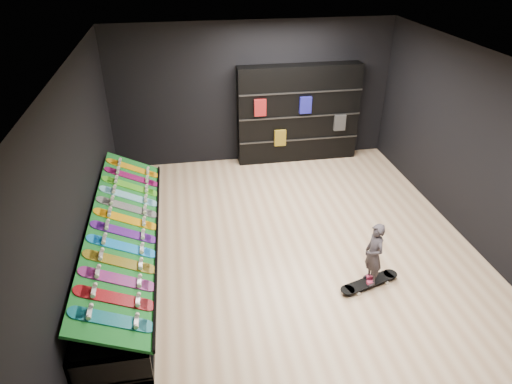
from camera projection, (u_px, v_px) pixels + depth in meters
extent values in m
cube|color=beige|center=(288.00, 249.00, 7.43)|extent=(6.00, 7.00, 0.01)
cube|color=white|center=(296.00, 63.00, 5.94)|extent=(6.00, 7.00, 0.01)
cube|color=black|center=(253.00, 94.00, 9.68)|extent=(6.00, 0.02, 3.00)
cube|color=black|center=(394.00, 356.00, 3.69)|extent=(6.00, 0.02, 3.00)
cube|color=black|center=(79.00, 183.00, 6.24)|extent=(0.02, 7.00, 3.00)
cube|color=black|center=(478.00, 152.00, 7.13)|extent=(0.02, 7.00, 3.00)
cube|color=#0E5C1B|center=(125.00, 227.00, 6.71)|extent=(0.92, 4.50, 0.46)
cube|color=black|center=(298.00, 114.00, 9.89)|extent=(2.65, 0.31, 2.12)
imported|color=black|center=(372.00, 265.00, 6.46)|extent=(0.18, 0.23, 0.58)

